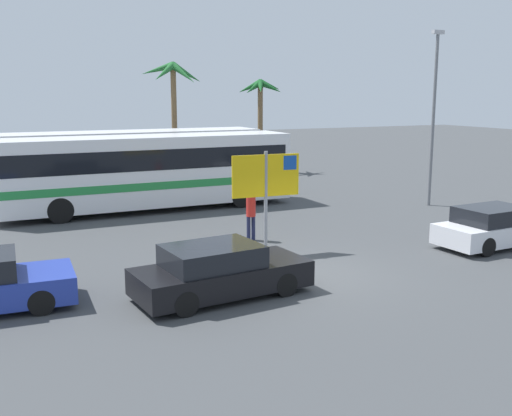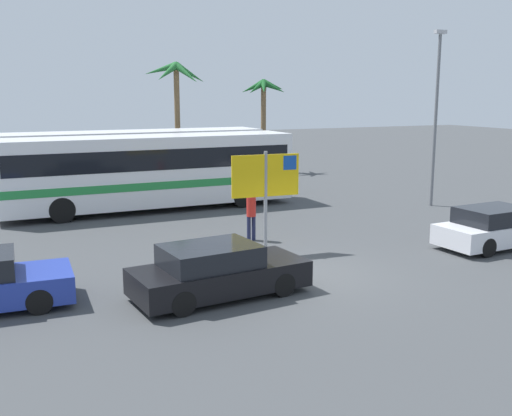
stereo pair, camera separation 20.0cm
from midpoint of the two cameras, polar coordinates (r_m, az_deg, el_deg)
The scene contains 10 objects.
ground at distance 16.69m, azimuth 5.24°, elevation -6.37°, with size 120.00×120.00×0.00m, color #424447.
bus_front_coach at distance 25.83m, azimuth -9.84°, elevation 3.72°, with size 12.32×2.55×3.17m.
bus_rear_coach at distance 29.24m, azimuth -11.27°, elevation 4.50°, with size 12.32×2.55×3.17m.
ferry_sign at distance 18.41m, azimuth 1.37°, elevation 2.73°, with size 2.20×0.21×3.20m.
car_white at distance 21.00m, azimuth 22.21°, elevation -1.76°, with size 4.32×1.90×1.32m.
car_black at distance 14.76m, azimuth -3.33°, elevation -6.07°, with size 4.47×2.19×1.32m.
pedestrian_near_sign at distance 20.21m, azimuth -0.18°, elevation -0.28°, with size 0.32×0.32×1.73m.
lamp_post_left_side at distance 27.41m, azimuth 16.99°, elevation 8.70°, with size 0.56×0.20×7.57m.
palm_tree_seaside at distance 35.76m, azimuth -7.43°, elevation 11.51°, with size 3.61×3.61×6.74m.
palm_tree_inland at distance 37.94m, azimuth 0.83°, elevation 10.61°, with size 2.89×2.90×5.80m.
Camera 2 is at (-7.93, -13.81, 4.94)m, focal length 41.94 mm.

